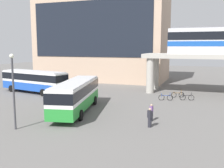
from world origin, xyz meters
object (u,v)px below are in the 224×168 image
pedestrian_near_building (151,113)px  bus_secondary (34,79)px  pedestrian_waiting_near_stop (150,118)px  bus_main (76,93)px  bicycle_brown (178,95)px  bicycle_black (187,97)px  bicycle_blue (166,98)px  station_building (103,35)px

pedestrian_near_building → bus_secondary: bearing=155.3°
pedestrian_waiting_near_stop → pedestrian_near_building: pedestrian_waiting_near_stop is taller
bus_main → bus_secondary: (-11.02, 8.02, 0.00)m
bicycle_brown → bicycle_black: size_ratio=0.94×
bus_main → bicycle_black: 14.56m
bus_secondary → bus_main: bearing=-36.0°
bus_main → pedestrian_near_building: size_ratio=7.17×
bicycle_black → pedestrian_near_building: 10.99m
pedestrian_near_building → bus_main: bearing=174.9°
bicycle_black → pedestrian_waiting_near_stop: bearing=-100.2°
bus_secondary → bicycle_brown: size_ratio=6.83×
bicycle_blue → pedestrian_near_building: size_ratio=1.11×
bicycle_brown → pedestrian_waiting_near_stop: 14.05m
bicycle_black → pedestrian_waiting_near_stop: size_ratio=1.07×
bus_main → pedestrian_near_building: 8.12m
bicycle_brown → pedestrian_near_building: size_ratio=1.05×
station_building → bicycle_blue: bearing=-48.7°
station_building → bicycle_black: station_building is taller
pedestrian_waiting_near_stop → bus_main: bearing=162.5°
bus_secondary → bicycle_black: bus_secondary is taller
bus_secondary → pedestrian_waiting_near_stop: size_ratio=6.84×
bicycle_blue → pedestrian_near_building: pedestrian_near_building is taller
station_building → bus_secondary: size_ratio=2.26×
bicycle_brown → bicycle_black: bearing=-48.1°
bus_main → bicycle_black: (10.48, 9.98, -1.63)m
station_building → bus_main: station_building is taller
bicycle_black → pedestrian_near_building: bearing=-103.1°
station_building → bicycle_brown: size_ratio=15.40×
station_building → bus_secondary: station_building is taller
bicycle_black → pedestrian_waiting_near_stop: pedestrian_waiting_near_stop is taller
bicycle_black → pedestrian_near_building: (-2.49, -10.69, 0.38)m
bus_secondary → pedestrian_waiting_near_stop: bearing=-28.9°
bicycle_black → bus_main: bearing=-136.4°
bus_secondary → pedestrian_waiting_near_stop: (19.25, -10.61, -1.21)m
station_building → bus_secondary: bearing=-101.0°
pedestrian_near_building → station_building: bearing=119.5°
bus_main → bus_secondary: size_ratio=1.00×
station_building → bicycle_brown: station_building is taller
bicycle_black → pedestrian_near_building: pedestrian_near_building is taller
station_building → bicycle_blue: station_building is taller
pedestrian_waiting_near_stop → pedestrian_near_building: size_ratio=1.05×
bicycle_brown → pedestrian_waiting_near_stop: bearing=-93.9°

